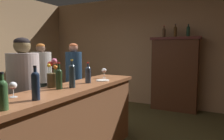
{
  "coord_description": "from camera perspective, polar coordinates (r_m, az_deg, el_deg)",
  "views": [
    {
      "loc": [
        2.06,
        -2.11,
        1.47
      ],
      "look_at": [
        0.79,
        0.29,
        1.19
      ],
      "focal_mm": 33.12,
      "sensor_mm": 36.0,
      "label": 1
    }
  ],
  "objects": [
    {
      "name": "wine_glass_mid",
      "position": [
        2.14,
        -25.67,
        -4.11
      ],
      "size": [
        0.07,
        0.07,
        0.15
      ],
      "color": "white",
      "rests_on": "bar_counter"
    },
    {
      "name": "patron_near_entrance",
      "position": [
        4.29,
        -18.83,
        -2.72
      ],
      "size": [
        0.39,
        0.39,
        1.57
      ],
      "rotation": [
        0.0,
        0.0,
        -0.34
      ],
      "color": "#273535",
      "rests_on": "ground"
    },
    {
      "name": "patron_in_grey",
      "position": [
        4.03,
        -10.45,
        -2.78
      ],
      "size": [
        0.31,
        0.31,
        1.57
      ],
      "rotation": [
        0.0,
        0.0,
        -0.74
      ],
      "color": "#3F6B4F",
      "rests_on": "ground"
    },
    {
      "name": "patron_redhead",
      "position": [
        2.91,
        -23.08,
        -6.35
      ],
      "size": [
        0.4,
        0.4,
        1.61
      ],
      "rotation": [
        0.0,
        0.0,
        0.11
      ],
      "color": "maroon",
      "rests_on": "ground"
    },
    {
      "name": "wine_bottle_rose",
      "position": [
        2.4,
        -14.41,
        -2.03
      ],
      "size": [
        0.07,
        0.07,
        0.3
      ],
      "color": "#21361D",
      "rests_on": "bar_counter"
    },
    {
      "name": "display_bottle_center",
      "position": [
        5.06,
        20.3,
        10.08
      ],
      "size": [
        0.08,
        0.08,
        0.28
      ],
      "color": "#173022",
      "rests_on": "display_cabinet"
    },
    {
      "name": "display_bottle_midleft",
      "position": [
        5.1,
        17.08,
        10.21
      ],
      "size": [
        0.07,
        0.07,
        0.3
      ],
      "color": "#4D3114",
      "rests_on": "display_cabinet"
    },
    {
      "name": "display_cabinet",
      "position": [
        5.11,
        16.87,
        -0.69
      ],
      "size": [
        1.12,
        0.38,
        1.74
      ],
      "color": "#482616",
      "rests_on": "ground"
    },
    {
      "name": "flower_arrangement",
      "position": [
        2.54,
        -16.05,
        -1.81
      ],
      "size": [
        0.14,
        0.14,
        0.34
      ],
      "color": "#44361E",
      "rests_on": "bar_counter"
    },
    {
      "name": "wall_back",
      "position": [
        5.66,
        6.52,
        5.3
      ],
      "size": [
        5.42,
        0.12,
        2.83
      ],
      "primitive_type": "cube",
      "color": "#A6805D",
      "rests_on": "ground"
    },
    {
      "name": "wine_bottle_riesling",
      "position": [
        2.45,
        -10.97,
        -1.27
      ],
      "size": [
        0.07,
        0.07,
        0.33
      ],
      "color": "#212E37",
      "rests_on": "bar_counter"
    },
    {
      "name": "wine_bottle_merlot",
      "position": [
        1.73,
        -28.07,
        -5.62
      ],
      "size": [
        0.08,
        0.08,
        0.29
      ],
      "color": "#2D502B",
      "rests_on": "bar_counter"
    },
    {
      "name": "wine_glass_front",
      "position": [
        3.19,
        -2.21,
        -0.19
      ],
      "size": [
        0.08,
        0.08,
        0.15
      ],
      "color": "white",
      "rests_on": "bar_counter"
    },
    {
      "name": "bar_counter",
      "position": [
        2.67,
        -10.86,
        -15.22
      ],
      "size": [
        0.55,
        2.44,
        1.02
      ],
      "color": "brown",
      "rests_on": "ground"
    },
    {
      "name": "wine_bottle_syrah",
      "position": [
        1.95,
        -20.35,
        -3.69
      ],
      "size": [
        0.07,
        0.07,
        0.31
      ],
      "color": "#172338",
      "rests_on": "bar_counter"
    },
    {
      "name": "display_bottle_left",
      "position": [
        5.16,
        14.15,
        10.11
      ],
      "size": [
        0.08,
        0.08,
        0.28
      ],
      "color": "#4A321E",
      "rests_on": "display_cabinet"
    },
    {
      "name": "wine_bottle_pinot",
      "position": [
        2.75,
        -6.65,
        -1.01
      ],
      "size": [
        0.08,
        0.08,
        0.28
      ],
      "color": "#252E3C",
      "rests_on": "bar_counter"
    },
    {
      "name": "cheese_plate",
      "position": [
        2.94,
        -2.6,
        -2.86
      ],
      "size": [
        0.19,
        0.19,
        0.01
      ],
      "primitive_type": "cylinder",
      "color": "white",
      "rests_on": "bar_counter"
    }
  ]
}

